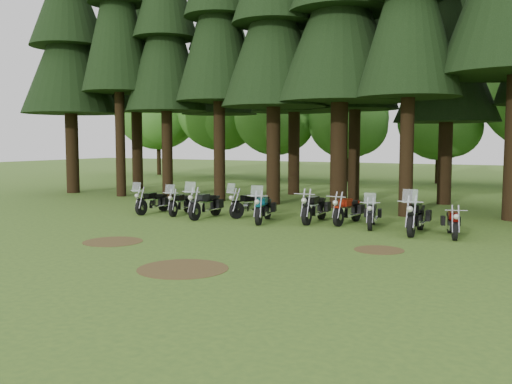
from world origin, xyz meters
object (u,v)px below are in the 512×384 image
motorcycle_1 (180,204)px  motorcycle_3 (251,205)px  motorcycle_7 (372,215)px  motorcycle_4 (263,209)px  motorcycle_0 (153,202)px  motorcycle_6 (348,211)px  motorcycle_5 (315,209)px  motorcycle_8 (416,218)px  motorcycle_9 (452,224)px  motorcycle_2 (205,205)px

motorcycle_1 → motorcycle_3: size_ratio=0.96×
motorcycle_1 → motorcycle_7: bearing=-9.1°
motorcycle_1 → motorcycle_4: motorcycle_4 is taller
motorcycle_0 → motorcycle_6: motorcycle_0 is taller
motorcycle_5 → motorcycle_4: bearing=-155.2°
motorcycle_0 → motorcycle_3: motorcycle_3 is taller
motorcycle_1 → motorcycle_8: bearing=-12.8°
motorcycle_4 → motorcycle_6: motorcycle_4 is taller
motorcycle_0 → motorcycle_1: 1.31m
motorcycle_0 → motorcycle_1: size_ratio=1.04×
motorcycle_1 → motorcycle_9: 10.83m
motorcycle_8 → motorcycle_3: bearing=169.1°
motorcycle_3 → motorcycle_4: size_ratio=0.95×
motorcycle_2 → motorcycle_8: (8.19, 0.10, 0.02)m
motorcycle_5 → motorcycle_1: bearing=-177.5°
motorcycle_6 → motorcycle_8: motorcycle_8 is taller
motorcycle_1 → motorcycle_8: (9.66, -0.28, 0.08)m
motorcycle_9 → motorcycle_0: bearing=164.1°
motorcycle_1 → motorcycle_6: (6.94, 0.79, 0.03)m
motorcycle_6 → motorcycle_2: bearing=-163.2°
motorcycle_8 → motorcycle_6: bearing=156.1°
motorcycle_1 → motorcycle_7: size_ratio=1.00×
motorcycle_1 → motorcycle_5: bearing=-5.6°
motorcycle_4 → motorcycle_5: (1.70, 0.90, 0.01)m
motorcycle_1 → motorcycle_5: motorcycle_1 is taller
motorcycle_3 → motorcycle_5: motorcycle_3 is taller
motorcycle_0 → motorcycle_8: size_ratio=0.88×
motorcycle_0 → motorcycle_2: motorcycle_2 is taller
motorcycle_3 → motorcycle_5: bearing=15.5°
motorcycle_2 → motorcycle_5: motorcycle_2 is taller
motorcycle_4 → motorcycle_7: motorcycle_4 is taller
motorcycle_6 → motorcycle_7: motorcycle_7 is taller
motorcycle_5 → motorcycle_7: motorcycle_7 is taller
motorcycle_0 → motorcycle_8: bearing=-0.7°
motorcycle_5 → motorcycle_9: size_ratio=1.24×
motorcycle_4 → motorcycle_9: size_ratio=1.18×
motorcycle_6 → motorcycle_9: bearing=-11.9°
motorcycle_3 → motorcycle_9: size_ratio=1.12×
motorcycle_2 → motorcycle_3: 1.82m
motorcycle_1 → motorcycle_3: bearing=2.9°
motorcycle_2 → motorcycle_4: bearing=-2.2°
motorcycle_0 → motorcycle_7: 9.30m
motorcycle_4 → motorcycle_6: (2.91, 1.13, -0.02)m
motorcycle_1 → motorcycle_7: (8.00, 0.29, -0.00)m
motorcycle_5 → motorcycle_2: bearing=-170.7°
motorcycle_1 → motorcycle_9: bearing=-13.1°
motorcycle_0 → motorcycle_8: motorcycle_8 is taller
motorcycle_2 → motorcycle_6: motorcycle_2 is taller
motorcycle_1 → motorcycle_0: bearing=177.6°
motorcycle_4 → motorcycle_9: motorcycle_4 is taller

